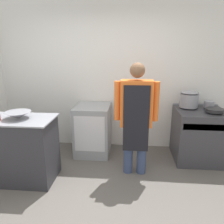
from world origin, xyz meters
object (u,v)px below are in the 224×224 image
at_px(stove, 198,135).
at_px(fridge_unit, 93,130).
at_px(stock_pot, 189,99).
at_px(saute_pan, 215,110).
at_px(person_cook, 136,114).
at_px(mixing_bowl, 18,115).
at_px(sauce_pot, 209,104).

distance_m(stove, fridge_unit, 1.83).
distance_m(fridge_unit, stock_pot, 1.75).
height_order(stove, stock_pot, stock_pot).
bearing_deg(stock_pot, fridge_unit, -177.97).
bearing_deg(stove, fridge_unit, 177.54).
relative_size(stove, fridge_unit, 1.01).
relative_size(fridge_unit, saute_pan, 3.21).
bearing_deg(fridge_unit, saute_pan, -6.12).
bearing_deg(stove, person_cook, -153.04).
relative_size(person_cook, saute_pan, 6.05).
bearing_deg(fridge_unit, stock_pot, 2.03).
height_order(person_cook, mixing_bowl, person_cook).
relative_size(fridge_unit, mixing_bowl, 2.48).
bearing_deg(sauce_pot, saute_pan, -90.00).
xyz_separation_m(person_cook, saute_pan, (1.24, 0.41, -0.03)).
bearing_deg(saute_pan, fridge_unit, 173.88).
height_order(saute_pan, sauce_pot, sauce_pot).
distance_m(stove, sauce_pot, 0.55).
bearing_deg(stove, stock_pot, 142.35).
height_order(fridge_unit, stock_pot, stock_pot).
bearing_deg(stove, saute_pan, -40.46).
bearing_deg(fridge_unit, stove, -2.46).
height_order(mixing_bowl, sauce_pot, mixing_bowl).
height_order(fridge_unit, person_cook, person_cook).
bearing_deg(fridge_unit, sauce_pot, 1.69).
xyz_separation_m(person_cook, sauce_pot, (1.24, 0.69, -0.00)).
height_order(stove, fridge_unit, stove).
bearing_deg(saute_pan, stock_pot, 141.00).
height_order(person_cook, stock_pot, person_cook).
distance_m(mixing_bowl, saute_pan, 2.93).
xyz_separation_m(person_cook, mixing_bowl, (-1.61, -0.30, 0.03)).
height_order(stove, sauce_pot, sauce_pot).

